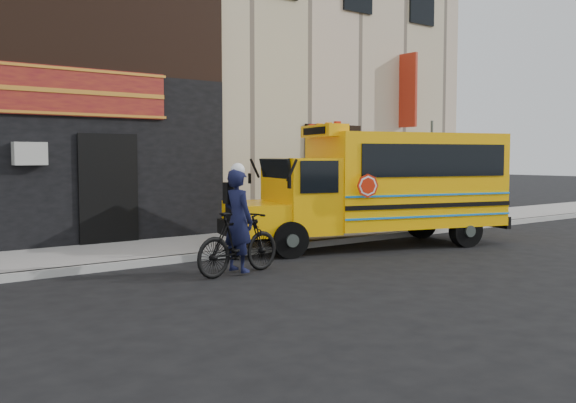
% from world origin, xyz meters
% --- Properties ---
extents(ground, '(120.00, 120.00, 0.00)m').
position_xyz_m(ground, '(0.00, 0.00, 0.00)').
color(ground, black).
rests_on(ground, ground).
extents(curb, '(40.00, 0.20, 0.15)m').
position_xyz_m(curb, '(0.00, 2.60, 0.07)').
color(curb, '#9F9E99').
rests_on(curb, ground).
extents(sidewalk, '(40.00, 3.00, 0.15)m').
position_xyz_m(sidewalk, '(0.00, 4.10, 0.07)').
color(sidewalk, gray).
rests_on(sidewalk, ground).
extents(building, '(20.00, 10.70, 12.00)m').
position_xyz_m(building, '(-0.04, 10.45, 6.13)').
color(building, '#C0A990').
rests_on(building, sidewalk).
extents(school_bus, '(7.22, 3.95, 2.92)m').
position_xyz_m(school_bus, '(2.28, 1.75, 1.51)').
color(school_bus, black).
rests_on(school_bus, ground).
extents(sign_pole, '(0.11, 0.27, 3.19)m').
position_xyz_m(sign_pole, '(5.18, 2.63, 1.76)').
color(sign_pole, '#434B45').
rests_on(sign_pole, ground).
extents(bicycle, '(2.03, 0.85, 1.18)m').
position_xyz_m(bicycle, '(-2.62, 0.70, 0.59)').
color(bicycle, black).
rests_on(bicycle, ground).
extents(cyclist, '(0.55, 0.75, 1.91)m').
position_xyz_m(cyclist, '(-2.60, 0.74, 0.95)').
color(cyclist, black).
rests_on(cyclist, ground).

